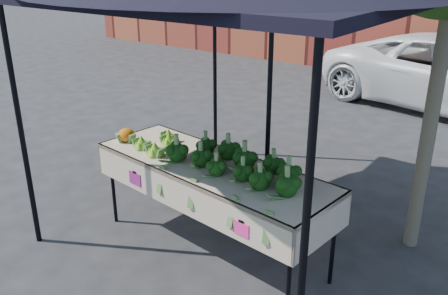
% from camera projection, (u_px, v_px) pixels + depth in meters
% --- Properties ---
extents(ground, '(90.00, 90.00, 0.00)m').
position_uv_depth(ground, '(212.00, 239.00, 4.82)').
color(ground, '#242426').
extents(table, '(2.47, 1.05, 0.90)m').
position_uv_depth(table, '(211.00, 208.00, 4.49)').
color(table, beige).
rests_on(table, ground).
extents(canopy, '(3.16, 3.16, 2.74)m').
position_uv_depth(canopy, '(242.00, 100.00, 4.56)').
color(canopy, black).
rests_on(canopy, ground).
extents(broccoli_heap, '(1.34, 0.54, 0.23)m').
position_uv_depth(broccoli_heap, '(237.00, 159.00, 4.15)').
color(broccoli_heap, black).
rests_on(broccoli_heap, table).
extents(romanesco_cluster, '(0.40, 0.54, 0.17)m').
position_uv_depth(romanesco_cluster, '(160.00, 139.00, 4.69)').
color(romanesco_cluster, '#8FC02C').
rests_on(romanesco_cluster, table).
extents(cauliflower_pair, '(0.17, 0.17, 0.16)m').
position_uv_depth(cauliflower_pair, '(126.00, 134.00, 4.84)').
color(cauliflower_pair, orange).
rests_on(cauliflower_pair, table).
extents(street_tree, '(1.93, 1.93, 3.80)m').
position_uv_depth(street_tree, '(442.00, 52.00, 4.04)').
color(street_tree, '#1E4C14').
rests_on(street_tree, ground).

